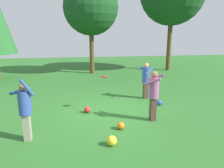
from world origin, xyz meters
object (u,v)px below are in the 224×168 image
object	(u,v)px
ball_orange	(121,126)
tree_center	(91,8)
person_bystander	(154,92)
frisbee	(104,77)
ball_red	(87,110)
ball_blue	(160,103)
ball_yellow	(112,141)
person_thrower	(25,107)
person_catcher	(146,78)

from	to	relation	value
ball_orange	tree_center	distance (m)	10.94
person_bystander	frisbee	xyz separation A→B (m)	(-1.52, 1.24, 0.30)
person_bystander	frisbee	distance (m)	1.99
ball_red	tree_center	bearing A→B (deg)	84.58
ball_blue	ball_yellow	xyz separation A→B (m)	(-2.52, -2.91, 0.03)
ball_blue	tree_center	world-z (taller)	tree_center
ball_red	frisbee	bearing A→B (deg)	13.20
person_bystander	ball_blue	distance (m)	1.91
person_thrower	ball_yellow	xyz separation A→B (m)	(2.30, -0.69, -0.85)
frisbee	ball_yellow	bearing A→B (deg)	-93.38
frisbee	tree_center	size ratio (longest dim) A/B	0.05
ball_orange	ball_yellow	world-z (taller)	ball_yellow
frisbee	person_thrower	bearing A→B (deg)	-140.67
ball_orange	ball_yellow	bearing A→B (deg)	-115.31
person_thrower	ball_red	distance (m)	2.70
ball_red	ball_yellow	size ratio (longest dim) A/B	0.89
person_thrower	person_bystander	size ratio (longest dim) A/B	1.05
frisbee	ball_orange	distance (m)	2.17
person_thrower	person_bystander	xyz separation A→B (m)	(3.98, 0.77, 0.05)
ball_blue	ball_yellow	size ratio (longest dim) A/B	0.80
person_bystander	frisbee	size ratio (longest dim) A/B	4.68
person_bystander	ball_orange	xyz separation A→B (m)	(-1.24, -0.53, -0.91)
ball_red	ball_yellow	bearing A→B (deg)	-78.18
person_catcher	person_bystander	bearing A→B (deg)	46.14
frisbee	ball_blue	size ratio (longest dim) A/B	1.67
person_thrower	ball_orange	xyz separation A→B (m)	(2.74, 0.24, -0.87)
person_bystander	tree_center	size ratio (longest dim) A/B	0.26
person_bystander	ball_red	size ratio (longest dim) A/B	7.06
frisbee	ball_blue	distance (m)	2.67
ball_yellow	tree_center	xyz separation A→B (m)	(0.25, 10.84, 4.62)
person_thrower	ball_blue	world-z (taller)	person_thrower
frisbee	ball_orange	xyz separation A→B (m)	(0.28, -1.77, -1.22)
ball_blue	person_catcher	bearing A→B (deg)	105.26
frisbee	person_catcher	bearing A→B (deg)	31.39
person_thrower	person_bystander	bearing A→B (deg)	-28.37
person_bystander	ball_orange	world-z (taller)	person_bystander
tree_center	person_bystander	bearing A→B (deg)	-81.37
person_thrower	tree_center	xyz separation A→B (m)	(2.55, 10.15, 3.77)
frisbee	ball_blue	xyz separation A→B (m)	(2.36, 0.20, -1.22)
person_catcher	ball_red	xyz separation A→B (m)	(-2.77, -1.43, -0.86)
person_bystander	person_catcher	bearing A→B (deg)	-63.17
person_thrower	ball_orange	bearing A→B (deg)	-34.31
person_thrower	ball_red	xyz separation A→B (m)	(1.77, 1.85, -0.86)
ball_red	person_bystander	bearing A→B (deg)	-26.06
frisbee	person_bystander	bearing A→B (deg)	-39.31
ball_blue	tree_center	bearing A→B (deg)	105.96
tree_center	ball_yellow	bearing A→B (deg)	-91.35
person_bystander	ball_blue	size ratio (longest dim) A/B	7.83
ball_orange	tree_center	world-z (taller)	tree_center
person_bystander	ball_red	distance (m)	2.62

